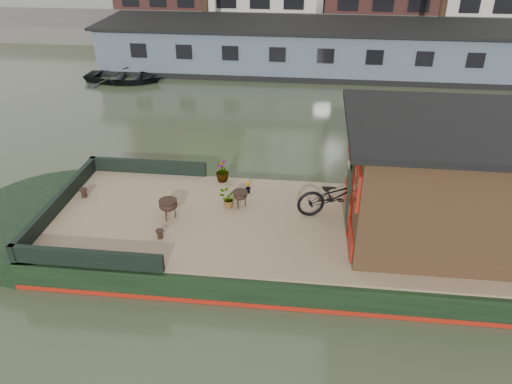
# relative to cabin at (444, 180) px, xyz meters

# --- Properties ---
(ground) EXTENTS (120.00, 120.00, 0.00)m
(ground) POSITION_rel_cabin_xyz_m (-2.19, 0.00, -1.88)
(ground) COLOR #2B3421
(ground) RESTS_ON ground
(houseboat_hull) EXTENTS (14.01, 4.02, 0.60)m
(houseboat_hull) POSITION_rel_cabin_xyz_m (-3.52, 0.00, -1.60)
(houseboat_hull) COLOR black
(houseboat_hull) RESTS_ON ground
(houseboat_deck) EXTENTS (11.80, 3.80, 0.05)m
(houseboat_deck) POSITION_rel_cabin_xyz_m (-2.19, 0.00, -1.25)
(houseboat_deck) COLOR #816E4F
(houseboat_deck) RESTS_ON houseboat_hull
(bow_bulwark) EXTENTS (3.00, 4.00, 0.35)m
(bow_bulwark) POSITION_rel_cabin_xyz_m (-7.25, 0.00, -1.05)
(bow_bulwark) COLOR black
(bow_bulwark) RESTS_ON houseboat_deck
(cabin) EXTENTS (4.00, 3.50, 2.42)m
(cabin) POSITION_rel_cabin_xyz_m (0.00, 0.00, 0.00)
(cabin) COLOR #302212
(cabin) RESTS_ON houseboat_deck
(bicycle) EXTENTS (1.88, 1.07, 0.94)m
(bicycle) POSITION_rel_cabin_xyz_m (-1.99, 0.50, -0.76)
(bicycle) COLOR black
(bicycle) RESTS_ON houseboat_deck
(potted_plant_b) EXTENTS (0.19, 0.20, 0.28)m
(potted_plant_b) POSITION_rel_cabin_xyz_m (-4.04, 1.21, -1.09)
(potted_plant_b) COLOR maroon
(potted_plant_b) RESTS_ON houseboat_deck
(potted_plant_c) EXTENTS (0.46, 0.43, 0.41)m
(potted_plant_c) POSITION_rel_cabin_xyz_m (-4.39, 0.49, -1.02)
(potted_plant_c) COLOR #AB5631
(potted_plant_c) RESTS_ON houseboat_deck
(potted_plant_d) EXTENTS (0.41, 0.41, 0.56)m
(potted_plant_d) POSITION_rel_cabin_xyz_m (-4.73, 1.70, -0.95)
(potted_plant_d) COLOR #9D522B
(potted_plant_d) RESTS_ON houseboat_deck
(brazier_front) EXTENTS (0.55, 0.55, 0.45)m
(brazier_front) POSITION_rel_cabin_xyz_m (-5.58, -0.11, -1.00)
(brazier_front) COLOR black
(brazier_front) RESTS_ON houseboat_deck
(brazier_rear) EXTENTS (0.46, 0.46, 0.39)m
(brazier_rear) POSITION_rel_cabin_xyz_m (-4.12, 0.54, -1.03)
(brazier_rear) COLOR black
(brazier_rear) RESTS_ON houseboat_deck
(bollard_port) EXTENTS (0.19, 0.19, 0.21)m
(bollard_port) POSITION_rel_cabin_xyz_m (-7.79, 0.55, -1.12)
(bollard_port) COLOR black
(bollard_port) RESTS_ON houseboat_deck
(bollard_stbd) EXTENTS (0.17, 0.17, 0.19)m
(bollard_stbd) POSITION_rel_cabin_xyz_m (-5.56, -0.88, -1.13)
(bollard_stbd) COLOR black
(bollard_stbd) RESTS_ON houseboat_deck
(dinghy) EXTENTS (3.45, 2.53, 0.69)m
(dinghy) POSITION_rel_cabin_xyz_m (-10.74, 11.36, -1.53)
(dinghy) COLOR black
(dinghy) RESTS_ON ground
(far_houseboat) EXTENTS (20.40, 4.40, 2.11)m
(far_houseboat) POSITION_rel_cabin_xyz_m (-2.19, 14.00, -0.91)
(far_houseboat) COLOR #454F5C
(far_houseboat) RESTS_ON ground
(quay) EXTENTS (60.00, 6.00, 0.90)m
(quay) POSITION_rel_cabin_xyz_m (-2.19, 20.50, -1.43)
(quay) COLOR #47443F
(quay) RESTS_ON ground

